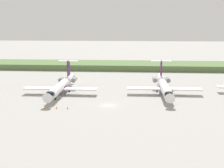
{
  "coord_description": "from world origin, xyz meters",
  "views": [
    {
      "loc": [
        6.27,
        -74.43,
        21.74
      ],
      "look_at": [
        0.0,
        13.67,
        3.0
      ],
      "focal_mm": 46.37,
      "sensor_mm": 36.0,
      "label": 1
    }
  ],
  "objects_px": {
    "regional_jet_third": "(62,85)",
    "regional_jet_fourth": "(164,85)",
    "safety_cone_front_marker": "(45,108)",
    "safety_cone_rear_marker": "(68,108)",
    "safety_cone_mid_marker": "(57,108)"
  },
  "relations": [
    {
      "from": "regional_jet_third",
      "to": "regional_jet_fourth",
      "type": "height_order",
      "value": "same"
    },
    {
      "from": "regional_jet_fourth",
      "to": "safety_cone_rear_marker",
      "type": "xyz_separation_m",
      "value": [
        -26.42,
        -18.68,
        -2.26
      ]
    },
    {
      "from": "regional_jet_third",
      "to": "safety_cone_mid_marker",
      "type": "xyz_separation_m",
      "value": [
        2.71,
        -16.94,
        -2.26
      ]
    },
    {
      "from": "safety_cone_front_marker",
      "to": "safety_cone_mid_marker",
      "type": "height_order",
      "value": "same"
    },
    {
      "from": "regional_jet_fourth",
      "to": "safety_cone_mid_marker",
      "type": "xyz_separation_m",
      "value": [
        -29.26,
        -18.97,
        -2.26
      ]
    },
    {
      "from": "regional_jet_fourth",
      "to": "safety_cone_front_marker",
      "type": "relative_size",
      "value": 56.36
    },
    {
      "from": "regional_jet_fourth",
      "to": "safety_cone_mid_marker",
      "type": "relative_size",
      "value": 56.36
    },
    {
      "from": "safety_cone_front_marker",
      "to": "safety_cone_rear_marker",
      "type": "relative_size",
      "value": 1.0
    },
    {
      "from": "regional_jet_third",
      "to": "safety_cone_mid_marker",
      "type": "distance_m",
      "value": 17.3
    },
    {
      "from": "safety_cone_front_marker",
      "to": "safety_cone_mid_marker",
      "type": "xyz_separation_m",
      "value": [
        3.1,
        0.06,
        0.0
      ]
    },
    {
      "from": "regional_jet_fourth",
      "to": "safety_cone_mid_marker",
      "type": "distance_m",
      "value": 34.94
    },
    {
      "from": "regional_jet_third",
      "to": "safety_cone_rear_marker",
      "type": "xyz_separation_m",
      "value": [
        5.55,
        -16.66,
        -2.26
      ]
    },
    {
      "from": "safety_cone_front_marker",
      "to": "regional_jet_third",
      "type": "bearing_deg",
      "value": 88.69
    },
    {
      "from": "regional_jet_third",
      "to": "safety_cone_front_marker",
      "type": "xyz_separation_m",
      "value": [
        -0.39,
        -16.99,
        -2.26
      ]
    },
    {
      "from": "safety_cone_front_marker",
      "to": "safety_cone_rear_marker",
      "type": "xyz_separation_m",
      "value": [
        5.94,
        0.34,
        0.0
      ]
    }
  ]
}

